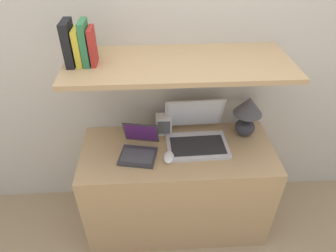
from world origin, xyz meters
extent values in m
plane|color=#9E8460|center=(0.00, 0.00, 0.00)|extent=(12.00, 12.00, 0.00)
cube|color=beige|center=(0.00, 0.60, 1.20)|extent=(6.00, 0.05, 2.40)
cube|color=tan|center=(0.00, 0.27, 0.35)|extent=(1.23, 0.54, 0.70)
cube|color=beige|center=(0.00, 0.56, 0.63)|extent=(1.23, 0.04, 1.25)
cube|color=tan|center=(0.00, 0.34, 1.27)|extent=(1.23, 0.48, 0.03)
ellipsoid|color=#2D2D33|center=(0.46, 0.41, 0.76)|extent=(0.13, 0.13, 0.11)
cylinder|color=tan|center=(0.46, 0.41, 0.84)|extent=(0.02, 0.02, 0.06)
cone|color=#4C4C51|center=(0.46, 0.41, 0.93)|extent=(0.19, 0.19, 0.12)
cube|color=silver|center=(0.13, 0.29, 0.71)|extent=(0.40, 0.28, 0.02)
cube|color=#232326|center=(0.13, 0.28, 0.73)|extent=(0.35, 0.20, 0.00)
cube|color=silver|center=(0.12, 0.47, 0.85)|extent=(0.39, 0.10, 0.25)
cube|color=white|center=(0.12, 0.46, 0.85)|extent=(0.35, 0.08, 0.22)
cube|color=#333338|center=(-0.25, 0.21, 0.71)|extent=(0.25, 0.22, 0.02)
cube|color=#47474C|center=(-0.25, 0.20, 0.73)|extent=(0.21, 0.16, 0.00)
cube|color=#333338|center=(-0.23, 0.33, 0.81)|extent=(0.23, 0.10, 0.17)
cube|color=#4C1E60|center=(-0.23, 0.32, 0.81)|extent=(0.20, 0.09, 0.15)
ellipsoid|color=white|center=(-0.06, 0.18, 0.72)|extent=(0.08, 0.11, 0.04)
cube|color=white|center=(-0.08, 0.45, 0.77)|extent=(0.11, 0.07, 0.14)
cube|color=#59595B|center=(-0.08, 0.41, 0.77)|extent=(0.08, 0.00, 0.10)
cube|color=black|center=(-0.57, 0.34, 1.39)|extent=(0.04, 0.14, 0.23)
cube|color=gold|center=(-0.52, 0.34, 1.37)|extent=(0.03, 0.12, 0.19)
cube|color=#2D7042|center=(-0.48, 0.34, 1.39)|extent=(0.03, 0.13, 0.23)
cube|color=#A82823|center=(-0.45, 0.34, 1.38)|extent=(0.02, 0.12, 0.19)
camera|label=1|loc=(-0.15, -1.16, 1.97)|focal=32.00mm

